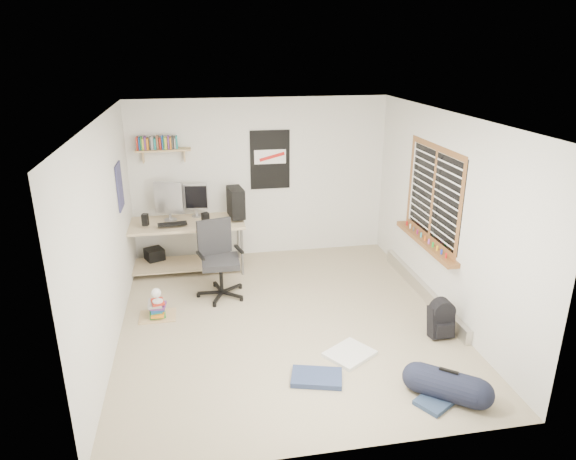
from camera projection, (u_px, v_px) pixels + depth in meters
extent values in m
cube|color=gray|center=(286.00, 320.00, 6.41)|extent=(4.00, 4.50, 0.01)
cube|color=white|center=(285.00, 117.00, 5.56)|extent=(4.00, 4.50, 0.01)
cube|color=silver|center=(261.00, 179.00, 8.07)|extent=(4.00, 0.01, 2.50)
cube|color=silver|center=(107.00, 236.00, 5.65)|extent=(0.01, 4.50, 2.50)
cube|color=silver|center=(445.00, 216.00, 6.32)|extent=(0.01, 4.50, 2.50)
cube|color=tan|center=(186.00, 247.00, 7.72)|extent=(1.92, 1.35, 0.80)
cube|color=#A1A2A6|center=(169.00, 203.00, 7.56)|extent=(0.44, 0.24, 0.47)
cube|color=#AEAFB3|center=(196.00, 202.00, 7.75)|extent=(0.36, 0.13, 0.39)
cube|color=black|center=(236.00, 202.00, 7.65)|extent=(0.25, 0.44, 0.44)
cube|color=black|center=(172.00, 224.00, 7.37)|extent=(0.43, 0.19, 0.02)
cube|color=black|center=(145.00, 220.00, 7.31)|extent=(0.10, 0.10, 0.17)
cube|color=black|center=(205.00, 219.00, 7.33)|extent=(0.12, 0.12, 0.18)
cube|color=black|center=(220.00, 263.00, 6.86)|extent=(0.84, 0.84, 1.05)
cube|color=tan|center=(163.00, 150.00, 7.54)|extent=(0.80, 0.22, 0.24)
cube|color=black|center=(270.00, 160.00, 7.97)|extent=(0.62, 0.03, 0.92)
cube|color=navy|center=(120.00, 186.00, 6.68)|extent=(0.02, 0.42, 0.60)
cube|color=brown|center=(432.00, 194.00, 6.52)|extent=(0.10, 1.50, 1.26)
cube|color=#B7B2A8|center=(423.00, 290.00, 6.99)|extent=(0.08, 2.50, 0.18)
cube|color=black|center=(441.00, 322.00, 5.98)|extent=(0.28, 0.22, 0.37)
cylinder|color=black|center=(447.00, 386.00, 4.95)|extent=(0.42, 0.42, 0.59)
cube|color=silver|center=(350.00, 354.00, 5.67)|extent=(0.63, 0.61, 0.04)
cube|color=navy|center=(317.00, 377.00, 5.25)|extent=(0.58, 0.45, 0.06)
cube|color=#23334F|center=(436.00, 401.00, 4.91)|extent=(0.46, 0.43, 0.05)
cube|color=olive|center=(157.00, 306.00, 6.44)|extent=(0.43, 0.35, 0.29)
cube|color=silver|center=(157.00, 290.00, 6.34)|extent=(0.14, 0.22, 0.22)
cube|color=black|center=(155.00, 257.00, 7.92)|extent=(0.34, 0.34, 0.29)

